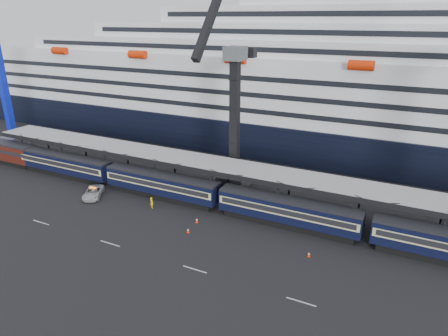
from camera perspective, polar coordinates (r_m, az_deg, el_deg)
The scene contains 11 objects.
ground at distance 44.48m, azimuth 15.02°, elevation -15.78°, with size 260.00×260.00×0.00m, color black.
train at distance 52.49m, azimuth 12.61°, elevation -6.71°, with size 133.05×3.00×4.05m.
canopy at distance 54.12m, azimuth 18.70°, elevation -2.90°, with size 130.00×6.25×5.53m.
cruise_ship at distance 83.08m, azimuth 21.96°, elevation 9.85°, with size 214.09×28.84×34.00m.
crane_dark_near at distance 61.56m, azimuth 1.38°, elevation 7.58°, with size 4.50×17.75×35.08m.
pickup_truck at distance 64.62m, azimuth -18.18°, elevation -3.34°, with size 2.39×5.19×1.44m, color #A6A9AD.
worker at distance 58.78m, azimuth -10.30°, elevation -4.89°, with size 0.62×0.41×1.69m, color #FFEE0D.
traffic_cone_a at distance 63.05m, azimuth -18.04°, elevation -4.22°, with size 0.44×0.44×0.87m.
traffic_cone_b at distance 54.29m, azimuth -3.91°, elevation -7.42°, with size 0.37×0.37×0.75m.
traffic_cone_c at distance 51.97m, azimuth -5.17°, elevation -8.85°, with size 0.36×0.36×0.73m.
traffic_cone_d at distance 48.12m, azimuth 12.04°, elevation -11.93°, with size 0.35×0.35×0.69m.
Camera 1 is at (5.38, -35.71, 25.97)m, focal length 32.00 mm.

